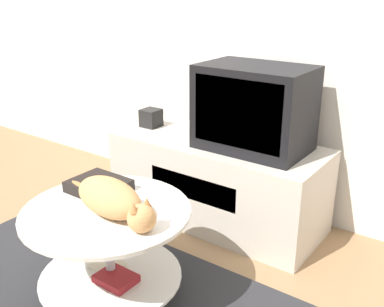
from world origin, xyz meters
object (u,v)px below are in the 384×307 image
(tv, at_px, (254,108))
(speaker, at_px, (151,118))
(cat, at_px, (112,199))
(dvd_box, at_px, (99,186))

(tv, bearing_deg, speaker, -178.35)
(tv, relative_size, cat, 1.02)
(dvd_box, height_order, cat, cat)
(speaker, bearing_deg, tv, 1.65)
(speaker, height_order, cat, cat)
(tv, xyz_separation_m, dvd_box, (-0.34, -0.86, -0.24))
(tv, distance_m, cat, 1.01)
(tv, bearing_deg, cat, -96.66)
(dvd_box, bearing_deg, speaker, 115.66)
(tv, relative_size, speaker, 5.23)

